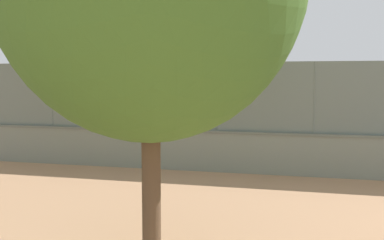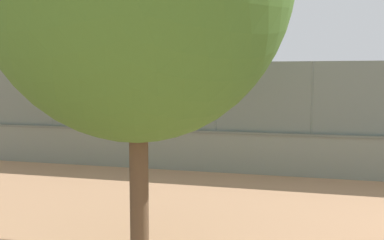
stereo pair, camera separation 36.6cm
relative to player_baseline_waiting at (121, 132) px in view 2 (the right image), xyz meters
name	(u,v)px [view 2 (the right image)]	position (x,y,z in m)	size (l,w,h in m)	color
ground_plane	(238,127)	(-3.38, -11.25, -0.95)	(260.00, 260.00, 0.00)	tan
perimeter_wall	(216,151)	(-4.52, 2.53, -0.24)	(32.35, 1.25, 1.42)	gray
fence_panel_on_wall	(216,97)	(-4.52, 2.53, 1.64)	(31.77, 0.91, 2.34)	slate
player_baseline_waiting	(121,132)	(0.00, 0.00, 0.00)	(0.70, 1.09, 1.62)	#591919
player_at_service_line	(235,121)	(-3.91, -6.26, -0.04)	(1.13, 0.70, 1.55)	navy
sports_ball	(106,158)	(0.06, 1.48, -0.85)	(0.20, 0.20, 0.20)	orange
spare_ball_by_wall	(272,167)	(-6.39, 1.53, -0.90)	(0.10, 0.10, 0.10)	yellow
courtside_bench	(352,155)	(-9.17, 0.71, -0.49)	(1.61, 0.42, 0.87)	brown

